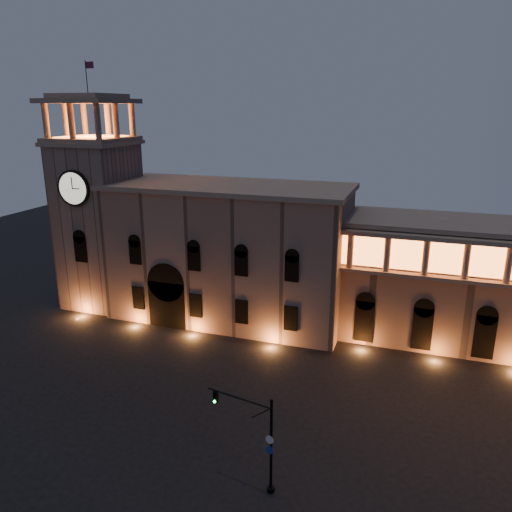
% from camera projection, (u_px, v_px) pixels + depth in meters
% --- Properties ---
extents(ground, '(160.00, 160.00, 0.00)m').
position_uv_depth(ground, '(162.00, 408.00, 46.23)').
color(ground, black).
rests_on(ground, ground).
extents(government_building, '(30.80, 12.80, 17.60)m').
position_uv_depth(government_building, '(228.00, 253.00, 64.24)').
color(government_building, '#8A6A5A').
rests_on(government_building, ground).
extents(clock_tower, '(9.80, 9.80, 32.40)m').
position_uv_depth(clock_tower, '(99.00, 216.00, 67.95)').
color(clock_tower, '#8A6A5A').
rests_on(clock_tower, ground).
extents(traffic_light, '(5.50, 1.38, 7.65)m').
position_uv_depth(traffic_light, '(259.00, 440.00, 35.57)').
color(traffic_light, black).
rests_on(traffic_light, ground).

